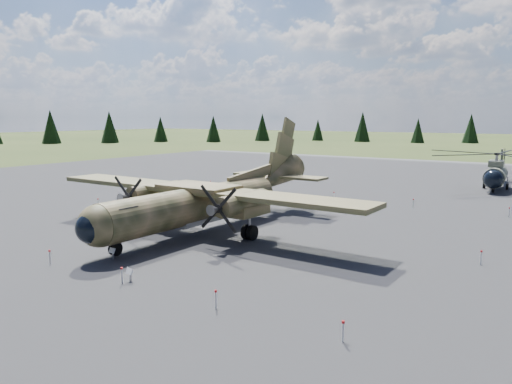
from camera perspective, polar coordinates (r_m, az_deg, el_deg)
The scene contains 8 objects.
ground at distance 37.50m, azimuth -1.46°, elevation -4.28°, with size 500.00×500.00×0.00m, color #485224.
apron at distance 45.87m, azimuth 5.73°, elevation -1.95°, with size 120.00×120.00×0.04m, color #595A5E.
transport_plane at distance 36.80m, azimuth -5.56°, elevation -0.54°, with size 26.73×24.33×8.84m.
helicopter_near at distance 63.42m, azimuth 25.80°, elevation 2.94°, with size 18.29×20.71×4.32m.
info_placard_left at distance 30.79m, azimuth -16.09°, elevation -6.57°, with size 0.46×0.21×0.71m.
info_placard_right at distance 26.52m, azimuth -14.23°, elevation -8.94°, with size 0.46×0.23×0.71m.
barrier_fence at distance 37.59m, azimuth -2.11°, elevation -3.46°, with size 33.12×29.62×0.85m.
treeline at distance 39.65m, azimuth 0.19°, elevation 3.40°, with size 287.02×296.26×10.93m.
Camera 1 is at (21.02, -29.92, 8.32)m, focal length 35.00 mm.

